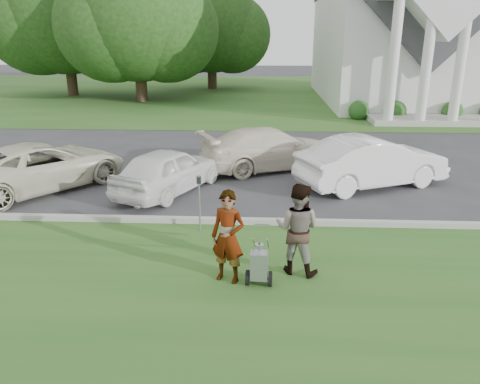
# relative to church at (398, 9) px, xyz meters

# --- Properties ---
(ground) EXTENTS (120.00, 120.00, 0.00)m
(ground) POSITION_rel_church_xyz_m (-9.00, -23.11, -5.94)
(ground) COLOR #333335
(ground) RESTS_ON ground
(grass_strip) EXTENTS (80.00, 7.00, 0.01)m
(grass_strip) POSITION_rel_church_xyz_m (-9.00, -26.11, -5.93)
(grass_strip) COLOR #27581E
(grass_strip) RESTS_ON ground
(church_lawn) EXTENTS (80.00, 30.00, 0.01)m
(church_lawn) POSITION_rel_church_xyz_m (-9.00, 3.89, -5.93)
(church_lawn) COLOR #27581E
(church_lawn) RESTS_ON ground
(curb) EXTENTS (80.00, 0.18, 0.15)m
(curb) POSITION_rel_church_xyz_m (-9.00, -22.56, -5.86)
(curb) COLOR #9E9E93
(curb) RESTS_ON ground
(church) EXTENTS (9.19, 19.00, 24.10)m
(church) POSITION_rel_church_xyz_m (0.00, 0.00, 0.00)
(church) COLOR white
(church) RESTS_ON ground
(tree_left) EXTENTS (10.63, 8.40, 9.71)m
(tree_left) POSITION_rel_church_xyz_m (-17.01, -1.13, -0.83)
(tree_left) COLOR #332316
(tree_left) RESTS_ON ground
(tree_far) EXTENTS (11.64, 9.20, 10.73)m
(tree_far) POSITION_rel_church_xyz_m (-23.01, 1.87, -0.25)
(tree_far) COLOR #332316
(tree_far) RESTS_ON ground
(tree_back) EXTENTS (9.61, 7.60, 8.89)m
(tree_back) POSITION_rel_church_xyz_m (-13.01, 6.87, -1.21)
(tree_back) COLOR #332316
(tree_back) RESTS_ON ground
(striping_cart) EXTENTS (0.51, 0.99, 0.90)m
(striping_cart) POSITION_rel_church_xyz_m (-8.73, -25.47, -5.55)
(striping_cart) COLOR black
(striping_cart) RESTS_ON ground
(person_left) EXTENTS (0.75, 0.62, 1.78)m
(person_left) POSITION_rel_church_xyz_m (-9.31, -25.33, -5.05)
(person_left) COLOR #999999
(person_left) RESTS_ON ground
(person_right) EXTENTS (1.06, 0.94, 1.81)m
(person_right) POSITION_rel_church_xyz_m (-8.01, -24.93, -5.03)
(person_right) COLOR #999999
(person_right) RESTS_ON ground
(parking_meter_near) EXTENTS (0.10, 0.09, 1.37)m
(parking_meter_near) POSITION_rel_church_xyz_m (-10.15, -23.02, -5.07)
(parking_meter_near) COLOR #909398
(parking_meter_near) RESTS_ON ground
(car_a) EXTENTS (4.92, 5.36, 1.39)m
(car_a) POSITION_rel_church_xyz_m (-15.28, -20.02, -5.24)
(car_a) COLOR beige
(car_a) RESTS_ON ground
(car_b) EXTENTS (3.09, 4.21, 1.33)m
(car_b) POSITION_rel_church_xyz_m (-11.44, -20.18, -5.27)
(car_b) COLOR white
(car_b) RESTS_ON ground
(car_c) EXTENTS (5.23, 3.83, 1.41)m
(car_c) POSITION_rel_church_xyz_m (-8.44, -17.49, -5.24)
(car_c) COLOR #F3E7CE
(car_c) RESTS_ON ground
(car_d) EXTENTS (4.88, 3.36, 1.52)m
(car_d) POSITION_rel_church_xyz_m (-5.38, -19.33, -5.18)
(car_d) COLOR white
(car_d) RESTS_ON ground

